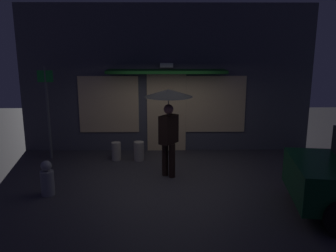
% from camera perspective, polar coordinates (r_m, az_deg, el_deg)
% --- Properties ---
extents(ground_plane, '(18.00, 18.00, 0.00)m').
position_cam_1_polar(ground_plane, '(8.42, -0.07, -8.22)').
color(ground_plane, '#38353A').
extents(building_facade, '(8.16, 1.00, 4.09)m').
position_cam_1_polar(building_facade, '(10.22, -0.27, 7.35)').
color(building_facade, '#4C4C56').
rests_on(building_facade, ground).
extents(person_with_umbrella, '(1.08, 1.08, 2.05)m').
position_cam_1_polar(person_with_umbrella, '(8.09, 0.08, 2.55)').
color(person_with_umbrella, black).
rests_on(person_with_umbrella, ground).
extents(street_sign_post, '(0.40, 0.07, 2.46)m').
position_cam_1_polar(street_sign_post, '(9.93, -18.53, 2.78)').
color(street_sign_post, '#595B60').
rests_on(street_sign_post, ground).
extents(sidewalk_bollard, '(0.25, 0.25, 0.48)m').
position_cam_1_polar(sidewalk_bollard, '(9.67, -8.20, -3.96)').
color(sidewalk_bollard, '#B2A899').
rests_on(sidewalk_bollard, ground).
extents(sidewalk_bollard_2, '(0.27, 0.27, 0.51)m').
position_cam_1_polar(sidewalk_bollard_2, '(9.55, -4.63, -4.00)').
color(sidewalk_bollard_2, '#B2A899').
rests_on(sidewalk_bollard_2, ground).
extents(fire_hydrant, '(0.27, 0.27, 0.73)m').
position_cam_1_polar(fire_hydrant, '(7.82, -18.60, -8.02)').
color(fire_hydrant, gray).
rests_on(fire_hydrant, ground).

